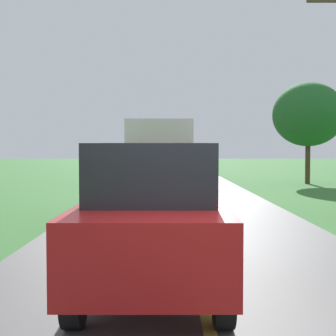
% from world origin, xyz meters
% --- Properties ---
extents(banana_truck_near, '(2.38, 5.82, 2.80)m').
position_xyz_m(banana_truck_near, '(-0.71, 10.25, 1.46)').
color(banana_truck_near, '#2D2D30').
rests_on(banana_truck_near, road_surface).
extents(banana_truck_far, '(2.38, 5.81, 2.80)m').
position_xyz_m(banana_truck_far, '(-1.17, 24.27, 1.47)').
color(banana_truck_far, '#2D2D30').
rests_on(banana_truck_far, road_surface).
extents(roadside_tree_mid_right, '(4.03, 4.03, 5.76)m').
position_xyz_m(roadside_tree_mid_right, '(7.56, 22.84, 3.94)').
color(roadside_tree_mid_right, '#4C3823').
rests_on(roadside_tree_mid_right, ground).
extents(following_car, '(1.74, 4.10, 1.92)m').
position_xyz_m(following_car, '(-0.62, 2.26, 1.07)').
color(following_car, maroon).
rests_on(following_car, road_surface).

